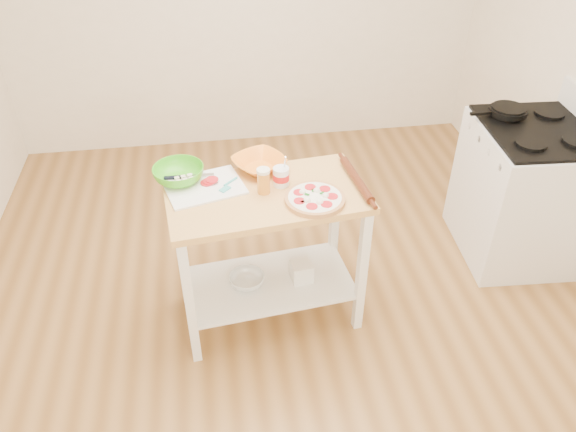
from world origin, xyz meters
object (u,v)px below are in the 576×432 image
Objects in this scene: knife at (182,177)px; orange_bowl at (259,164)px; prep_island at (268,231)px; shelf_bin at (301,271)px; beer_pint at (263,181)px; cutting_board at (204,186)px; pizza at (315,198)px; rolling_pin at (357,180)px; yogurt_tub at (281,176)px; green_bowl at (179,174)px; shelf_glass_bowl at (247,280)px; skillet at (507,111)px; gas_stove at (522,192)px; spatula at (228,185)px.

orange_bowl reaches higher than knife.
shelf_bin is at bearing -1.14° from prep_island.
cutting_board is at bearing 163.57° from beer_pint.
rolling_pin reaches higher than pizza.
yogurt_tub is (0.10, 0.06, -0.02)m from beer_pint.
shelf_glass_bowl is at bearing -30.14° from green_bowl.
prep_island is 4.10× the size of knife.
prep_island is 0.43m from cutting_board.
rolling_pin is at bearing -155.11° from skillet.
rolling_pin is at bearing -9.68° from knife.
skillet is at bearing 22.30° from shelf_bin.
gas_stove is at bearing 16.24° from rolling_pin.
skillet is 0.81× the size of cutting_board.
knife is at bearing 165.80° from yogurt_tub.
green_bowl reaches higher than orange_bowl.
green_bowl is (-0.44, -0.06, 0.01)m from orange_bowl.
spatula is 0.28m from green_bowl.
beer_pint is at bearing -162.46° from skillet.
skillet is at bearing 18.64° from yogurt_tub.
pizza is 0.76× the size of rolling_pin.
orange_bowl is (-1.76, -0.14, 0.46)m from gas_stove.
shelf_bin reaches higher than shelf_glass_bowl.
orange_bowl is at bearing 7.76° from knife.
cutting_board is 1.12× the size of rolling_pin.
gas_stove is 1.76m from yogurt_tub.
shelf_glass_bowl is at bearing -164.77° from gas_stove.
cutting_board reaches higher than prep_island.
cutting_board is at bearing 152.23° from shelf_glass_bowl.
rolling_pin is at bearing -160.04° from gas_stove.
beer_pint is at bearing 5.14° from shelf_glass_bowl.
gas_stove is 9.16× the size of shelf_bin.
rolling_pin is (0.82, -0.09, 0.02)m from cutting_board.
rolling_pin reaches higher than knife.
shelf_glass_bowl is at bearing 163.26° from pizza.
beer_pint reaches higher than shelf_glass_bowl.
prep_island is at bearing -65.26° from spatula.
spatula is (-0.20, 0.08, 0.27)m from prep_island.
green_bowl reaches higher than rolling_pin.
gas_stove reaches higher than rolling_pin.
pizza reaches higher than knife.
prep_island is 8.05× the size of spatula.
orange_bowl is at bearing 129.59° from shelf_bin.
shelf_bin is at bearing -159.47° from skillet.
pizza reaches higher than spatula.
skillet is 1.20× the size of pizza.
pizza reaches higher than shelf_glass_bowl.
beer_pint reaches higher than shelf_bin.
orange_bowl is 0.55m from rolling_pin.
prep_island is 9.16× the size of shelf_bin.
rolling_pin is 0.67m from shelf_bin.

